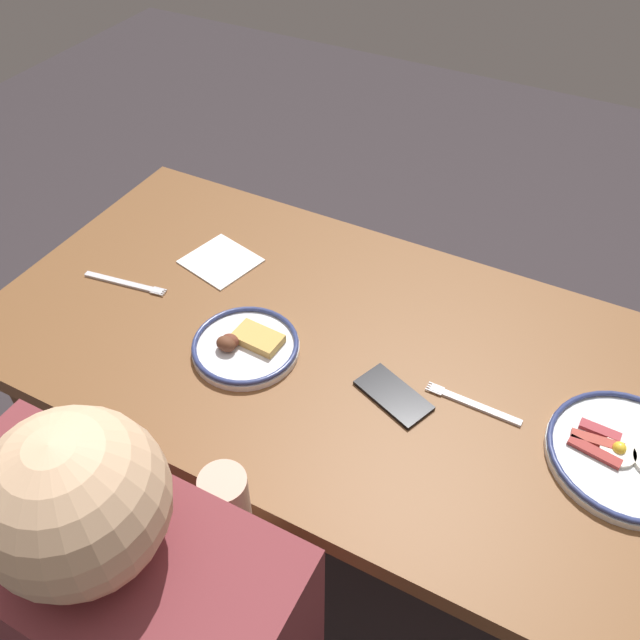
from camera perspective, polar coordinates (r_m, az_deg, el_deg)
name	(u,v)px	position (r m, az deg, el deg)	size (l,w,h in m)	color
ground_plane	(336,527)	(1.92, 1.36, -17.48)	(6.00, 6.00, 0.00)	#322B2E
dining_table	(341,371)	(1.38, 1.82, -4.48)	(1.48, 0.77, 0.73)	brown
plate_near_main	(627,455)	(1.26, 25.09, -10.55)	(0.27, 0.27, 0.04)	white
plate_center_pancakes	(245,345)	(1.31, -6.49, -2.20)	(0.21, 0.21, 0.05)	white
cell_phone	(393,395)	(1.24, 6.38, -6.50)	(0.14, 0.07, 0.01)	black
paper_napkin	(221,261)	(1.53, -8.60, 5.06)	(0.15, 0.14, 0.00)	white
fork_near	(473,404)	(1.25, 13.09, -7.12)	(0.18, 0.02, 0.01)	silver
fork_far	(126,283)	(1.52, -16.50, 3.06)	(0.20, 0.05, 0.01)	silver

